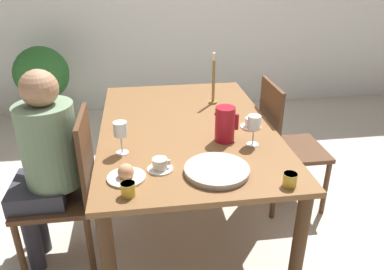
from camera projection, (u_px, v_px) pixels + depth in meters
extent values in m
plane|color=beige|center=(187.00, 220.00, 2.62)|extent=(20.00, 20.00, 0.00)
cube|color=brown|center=(186.00, 128.00, 2.31)|extent=(1.04, 1.61, 0.03)
cylinder|color=#472D19|center=(110.00, 270.00, 1.74)|extent=(0.07, 0.07, 0.69)
cylinder|color=#472D19|center=(298.00, 250.00, 1.86)|extent=(0.07, 0.07, 0.69)
cylinder|color=#472D19|center=(119.00, 134.00, 3.07)|extent=(0.07, 0.07, 0.69)
cylinder|color=#472D19|center=(229.00, 127.00, 3.19)|extent=(0.07, 0.07, 0.69)
cylinder|color=#51331E|center=(21.00, 254.00, 2.03)|extent=(0.04, 0.04, 0.41)
cylinder|color=#51331E|center=(36.00, 212.00, 2.36)|extent=(0.04, 0.04, 0.41)
cylinder|color=#51331E|center=(91.00, 247.00, 2.08)|extent=(0.04, 0.04, 0.41)
cylinder|color=#51331E|center=(96.00, 207.00, 2.41)|extent=(0.04, 0.04, 0.41)
cube|color=#51331E|center=(56.00, 198.00, 2.12)|extent=(0.42, 0.42, 0.03)
cube|color=#51331E|center=(86.00, 156.00, 2.04)|extent=(0.03, 0.39, 0.48)
cylinder|color=#51331E|center=(304.00, 162.00, 2.93)|extent=(0.04, 0.04, 0.41)
cylinder|color=#51331E|center=(325.00, 188.00, 2.60)|extent=(0.04, 0.04, 0.41)
cylinder|color=#51331E|center=(258.00, 165.00, 2.88)|extent=(0.04, 0.04, 0.41)
cylinder|color=#51331E|center=(274.00, 193.00, 2.56)|extent=(0.04, 0.04, 0.41)
cube|color=#51331E|center=(293.00, 149.00, 2.65)|extent=(0.42, 0.42, 0.03)
cube|color=#51331E|center=(270.00, 118.00, 2.51)|extent=(0.03, 0.39, 0.48)
cylinder|color=#33333D|center=(32.00, 239.00, 2.12)|extent=(0.09, 0.09, 0.44)
cylinder|color=#33333D|center=(39.00, 221.00, 2.26)|extent=(0.09, 0.09, 0.44)
cube|color=#33333D|center=(41.00, 190.00, 2.08)|extent=(0.30, 0.34, 0.11)
cylinder|color=slate|center=(50.00, 145.00, 1.98)|extent=(0.30, 0.30, 0.46)
sphere|color=#A37556|center=(39.00, 88.00, 1.84)|extent=(0.19, 0.19, 0.19)
cylinder|color=#A37556|center=(35.00, 111.00, 2.10)|extent=(0.25, 0.06, 0.20)
cylinder|color=#A31423|center=(225.00, 124.00, 2.07)|extent=(0.11, 0.11, 0.20)
cube|color=#A31423|center=(236.00, 122.00, 2.08)|extent=(0.02, 0.02, 0.09)
cone|color=#A31423|center=(218.00, 111.00, 2.03)|extent=(0.04, 0.04, 0.04)
cylinder|color=white|center=(122.00, 153.00, 1.98)|extent=(0.07, 0.07, 0.00)
cylinder|color=white|center=(122.00, 144.00, 1.96)|extent=(0.01, 0.01, 0.10)
cylinder|color=white|center=(120.00, 129.00, 1.92)|extent=(0.07, 0.07, 0.07)
cylinder|color=white|center=(252.00, 144.00, 2.07)|extent=(0.07, 0.07, 0.00)
cylinder|color=white|center=(253.00, 136.00, 2.05)|extent=(0.01, 0.01, 0.10)
cylinder|color=white|center=(254.00, 122.00, 2.01)|extent=(0.07, 0.07, 0.07)
cylinder|color=red|center=(254.00, 125.00, 2.02)|extent=(0.06, 0.06, 0.04)
cylinder|color=silver|center=(160.00, 169.00, 1.83)|extent=(0.13, 0.13, 0.01)
cylinder|color=silver|center=(160.00, 164.00, 1.81)|extent=(0.07, 0.07, 0.05)
cube|color=silver|center=(169.00, 162.00, 1.82)|extent=(0.01, 0.01, 0.03)
cylinder|color=silver|center=(251.00, 127.00, 2.28)|extent=(0.13, 0.13, 0.01)
cylinder|color=silver|center=(251.00, 122.00, 2.27)|extent=(0.07, 0.07, 0.05)
cube|color=silver|center=(258.00, 121.00, 2.27)|extent=(0.01, 0.01, 0.03)
cylinder|color=#B7B2A8|center=(217.00, 171.00, 1.80)|extent=(0.31, 0.31, 0.02)
cylinder|color=#B7B2A8|center=(217.00, 169.00, 1.79)|extent=(0.32, 0.32, 0.01)
cylinder|color=silver|center=(126.00, 177.00, 1.75)|extent=(0.18, 0.18, 0.01)
sphere|color=tan|center=(126.00, 172.00, 1.74)|extent=(0.08, 0.08, 0.08)
cylinder|color=gold|center=(128.00, 189.00, 1.62)|extent=(0.06, 0.06, 0.06)
cylinder|color=gold|center=(128.00, 184.00, 1.61)|extent=(0.07, 0.07, 0.01)
cylinder|color=gold|center=(290.00, 180.00, 1.69)|extent=(0.06, 0.06, 0.06)
cylinder|color=gold|center=(291.00, 174.00, 1.68)|extent=(0.07, 0.07, 0.01)
cylinder|color=olive|center=(213.00, 102.00, 2.65)|extent=(0.06, 0.06, 0.01)
cylinder|color=olive|center=(213.00, 81.00, 2.58)|extent=(0.02, 0.02, 0.29)
cylinder|color=beige|center=(214.00, 57.00, 2.51)|extent=(0.02, 0.02, 0.05)
cylinder|color=beige|center=(50.00, 121.00, 3.98)|extent=(0.27, 0.27, 0.15)
cylinder|color=brown|center=(47.00, 105.00, 3.90)|extent=(0.04, 0.04, 0.22)
sphere|color=#2D6B2D|center=(41.00, 74.00, 3.75)|extent=(0.54, 0.54, 0.54)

